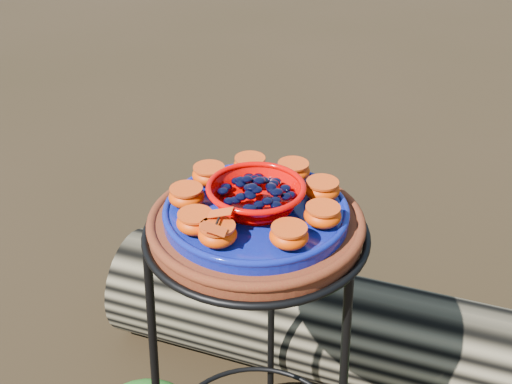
% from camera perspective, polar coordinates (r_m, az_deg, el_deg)
% --- Properties ---
extents(plant_stand, '(0.44, 0.44, 0.70)m').
position_cam_1_polar(plant_stand, '(1.37, 0.00, -15.75)').
color(plant_stand, black).
rests_on(plant_stand, ground).
extents(terracotta_saucer, '(0.38, 0.38, 0.03)m').
position_cam_1_polar(terracotta_saucer, '(1.13, 0.01, -2.99)').
color(terracotta_saucer, '#5A140C').
rests_on(terracotta_saucer, plant_stand).
extents(cobalt_plate, '(0.32, 0.32, 0.02)m').
position_cam_1_polar(cobalt_plate, '(1.11, 0.01, -1.89)').
color(cobalt_plate, '#090D5F').
rests_on(cobalt_plate, terracotta_saucer).
extents(red_bowl, '(0.16, 0.16, 0.04)m').
position_cam_1_polar(red_bowl, '(1.10, 0.01, -0.44)').
color(red_bowl, '#D00200').
rests_on(red_bowl, cobalt_plate).
extents(glass_gems, '(0.13, 0.13, 0.02)m').
position_cam_1_polar(glass_gems, '(1.08, 0.01, 1.05)').
color(glass_gems, black).
rests_on(glass_gems, red_bowl).
extents(orange_half_0, '(0.06, 0.06, 0.03)m').
position_cam_1_polar(orange_half_0, '(1.01, -3.43, -3.78)').
color(orange_half_0, '#C63C00').
rests_on(orange_half_0, cobalt_plate).
extents(orange_half_1, '(0.06, 0.06, 0.03)m').
position_cam_1_polar(orange_half_1, '(1.01, 2.95, -3.93)').
color(orange_half_1, '#C63C00').
rests_on(orange_half_1, cobalt_plate).
extents(orange_half_2, '(0.06, 0.06, 0.03)m').
position_cam_1_polar(orange_half_2, '(1.06, 5.93, -2.09)').
color(orange_half_2, '#C63C00').
rests_on(orange_half_2, cobalt_plate).
extents(orange_half_3, '(0.06, 0.06, 0.03)m').
position_cam_1_polar(orange_half_3, '(1.13, 5.90, 0.19)').
color(orange_half_3, '#C63C00').
rests_on(orange_half_3, cobalt_plate).
extents(orange_half_4, '(0.06, 0.06, 0.03)m').
position_cam_1_polar(orange_half_4, '(1.19, 3.32, 1.87)').
color(orange_half_4, '#C63C00').
rests_on(orange_half_4, cobalt_plate).
extents(orange_half_5, '(0.06, 0.06, 0.03)m').
position_cam_1_polar(orange_half_5, '(1.20, -0.53, 2.36)').
color(orange_half_5, '#C63C00').
rests_on(orange_half_5, cobalt_plate).
extents(orange_half_6, '(0.06, 0.06, 0.03)m').
position_cam_1_polar(orange_half_6, '(1.17, -4.19, 1.52)').
color(orange_half_6, '#C63C00').
rests_on(orange_half_6, cobalt_plate).
extents(orange_half_7, '(0.06, 0.06, 0.03)m').
position_cam_1_polar(orange_half_7, '(1.11, -6.19, -0.40)').
color(orange_half_7, '#C63C00').
rests_on(orange_half_7, cobalt_plate).
extents(orange_half_8, '(0.06, 0.06, 0.03)m').
position_cam_1_polar(orange_half_8, '(1.04, -5.40, -2.69)').
color(orange_half_8, '#C63C00').
rests_on(orange_half_8, cobalt_plate).
extents(butterfly, '(0.09, 0.05, 0.01)m').
position_cam_1_polar(butterfly, '(1.00, -3.48, -2.62)').
color(butterfly, red).
rests_on(butterfly, orange_half_0).
extents(driftwood_log, '(1.65, 0.70, 0.30)m').
position_cam_1_polar(driftwood_log, '(1.75, 13.18, -13.16)').
color(driftwood_log, black).
rests_on(driftwood_log, ground).
extents(foliage_back, '(0.33, 0.33, 0.16)m').
position_cam_1_polar(foliage_back, '(1.93, -0.67, -9.94)').
color(foliage_back, '#1E6513').
rests_on(foliage_back, ground).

